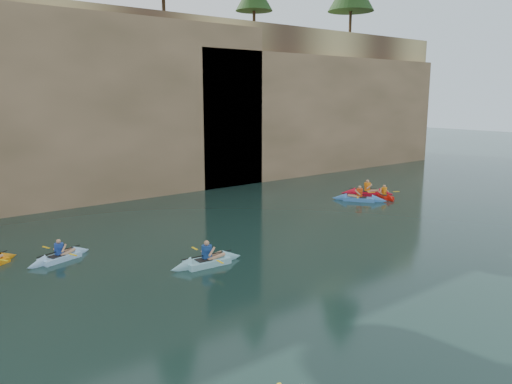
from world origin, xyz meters
TOP-DOWN VIEW (x-y plane):
  - ground at (0.00, 0.00)m, footprint 160.00×160.00m
  - cliff at (0.00, 30.00)m, footprint 70.00×16.00m
  - cliff_slab_center at (2.00, 22.60)m, footprint 24.00×2.40m
  - cliff_slab_east at (22.00, 22.60)m, footprint 26.00×2.40m
  - sea_cave_east at (10.00, 21.95)m, footprint 5.00×1.00m
  - kayaker_ltblue_near at (0.82, 8.50)m, footprint 3.10×2.38m
  - kayaker_red_far at (16.50, 12.24)m, footprint 1.88×2.79m
  - kayaker_ltblue_mid at (-3.40, 12.59)m, footprint 2.86×2.05m
  - kayaker_blue_east at (14.54, 12.59)m, footprint 2.45×3.15m
  - kayaker_extra_east at (16.30, 13.43)m, footprint 2.82×2.95m

SIDE VIEW (x-z plane):
  - ground at x=0.00m, z-range 0.00..0.00m
  - kayaker_red_far at x=16.50m, z-range -0.39..0.64m
  - kayaker_ltblue_mid at x=-3.40m, z-range -0.40..0.66m
  - kayaker_blue_east at x=14.54m, z-range -0.45..0.73m
  - kayaker_ltblue_near at x=0.82m, z-range -0.45..0.75m
  - kayaker_extra_east at x=16.30m, z-range -0.48..0.79m
  - sea_cave_east at x=10.00m, z-range 0.00..4.50m
  - cliff_slab_east at x=22.00m, z-range 0.00..9.84m
  - cliff_slab_center at x=2.00m, z-range 0.00..11.40m
  - cliff at x=0.00m, z-range 0.00..12.00m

